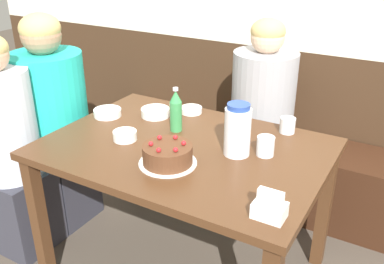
% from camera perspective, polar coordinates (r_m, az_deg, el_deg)
% --- Properties ---
extents(bench_seat, '(1.97, 0.38, 0.45)m').
position_cam_1_polar(bench_seat, '(2.83, 7.74, -4.21)').
color(bench_seat, '#381E11').
rests_on(bench_seat, ground_plane).
extents(dining_table, '(1.26, 0.89, 0.72)m').
position_cam_1_polar(dining_table, '(1.98, -0.99, -4.14)').
color(dining_table, '#4C2D19').
rests_on(dining_table, ground_plane).
extents(birthday_cake, '(0.24, 0.24, 0.10)m').
position_cam_1_polar(birthday_cake, '(1.77, -3.27, -3.05)').
color(birthday_cake, white).
rests_on(birthday_cake, dining_table).
extents(water_pitcher, '(0.11, 0.11, 0.23)m').
position_cam_1_polar(water_pitcher, '(1.83, 6.08, 0.26)').
color(water_pitcher, white).
rests_on(water_pitcher, dining_table).
extents(soju_bottle, '(0.06, 0.06, 0.22)m').
position_cam_1_polar(soju_bottle, '(2.05, -2.16, 2.88)').
color(soju_bottle, '#388E4C').
rests_on(soju_bottle, dining_table).
extents(napkin_holder, '(0.11, 0.08, 0.11)m').
position_cam_1_polar(napkin_holder, '(1.48, 10.31, -9.90)').
color(napkin_holder, white).
rests_on(napkin_holder, dining_table).
extents(bowl_soup_white, '(0.11, 0.11, 0.04)m').
position_cam_1_polar(bowl_soup_white, '(2.01, -8.93, -0.46)').
color(bowl_soup_white, white).
rests_on(bowl_soup_white, dining_table).
extents(bowl_rice_small, '(0.15, 0.15, 0.04)m').
position_cam_1_polar(bowl_rice_small, '(2.26, -4.92, 2.64)').
color(bowl_rice_small, white).
rests_on(bowl_rice_small, dining_table).
extents(bowl_side_dish, '(0.11, 0.11, 0.03)m').
position_cam_1_polar(bowl_side_dish, '(2.29, -0.08, 2.97)').
color(bowl_side_dish, white).
rests_on(bowl_side_dish, dining_table).
extents(bowl_sauce_shallow, '(0.14, 0.14, 0.04)m').
position_cam_1_polar(bowl_sauce_shallow, '(2.29, -11.20, 2.56)').
color(bowl_sauce_shallow, white).
rests_on(bowl_sauce_shallow, dining_table).
extents(glass_water_tall, '(0.07, 0.07, 0.07)m').
position_cam_1_polar(glass_water_tall, '(2.10, 12.61, 0.89)').
color(glass_water_tall, silver).
rests_on(glass_water_tall, dining_table).
extents(glass_tumbler_short, '(0.08, 0.08, 0.09)m').
position_cam_1_polar(glass_tumbler_short, '(1.87, 9.77, -1.86)').
color(glass_tumbler_short, silver).
rests_on(glass_tumbler_short, dining_table).
extents(person_teal_shirt, '(0.39, 0.39, 1.23)m').
position_cam_1_polar(person_teal_shirt, '(2.54, -17.95, 1.18)').
color(person_teal_shirt, '#33333D').
rests_on(person_teal_shirt, ground_plane).
extents(person_pale_blue_shirt, '(0.34, 0.31, 1.18)m').
position_cam_1_polar(person_pale_blue_shirt, '(2.40, -23.04, -3.06)').
color(person_pale_blue_shirt, '#33333D').
rests_on(person_pale_blue_shirt, ground_plane).
extents(person_grey_tee, '(0.36, 0.36, 1.19)m').
position_cam_1_polar(person_grey_tee, '(2.54, 9.22, 1.10)').
color(person_grey_tee, '#33333D').
rests_on(person_grey_tee, ground_plane).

